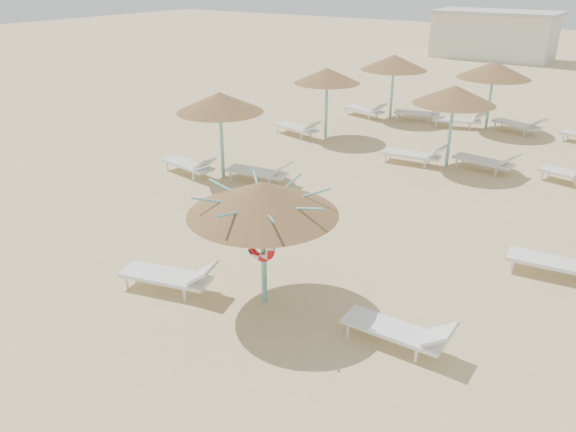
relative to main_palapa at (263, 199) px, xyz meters
The scene contains 6 objects.
ground 2.21m from the main_palapa, 26.68° to the left, with size 120.00×120.00×0.00m, color #D1B77F.
main_palapa is the anchor object (origin of this frame).
lounger_main_a 2.67m from the main_palapa, 156.98° to the right, with size 2.11×1.12×0.74m.
lounger_main_b 3.38m from the main_palapa, ahead, with size 1.95×0.62×0.70m.
palapa_field 10.70m from the main_palapa, 80.10° to the left, with size 19.71×13.49×2.72m.
service_hut 35.59m from the main_palapa, 99.32° to the left, with size 8.40×4.40×3.25m.
Camera 1 is at (5.52, -7.68, 6.08)m, focal length 35.00 mm.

